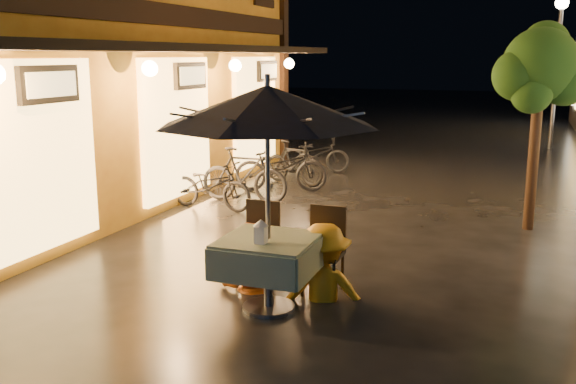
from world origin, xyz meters
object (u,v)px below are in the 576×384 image
at_px(patio_umbrella, 267,106).
at_px(person_yellow, 324,226).
at_px(bicycle_0, 211,185).
at_px(cafe_table, 268,256).
at_px(person_orange, 249,224).
at_px(table_lantern, 261,230).

xyz_separation_m(patio_umbrella, person_yellow, (0.44, 0.53, -1.33)).
bearing_deg(bicycle_0, person_yellow, -131.51).
distance_m(cafe_table, patio_umbrella, 1.56).
bearing_deg(person_orange, person_yellow, 159.59).
height_order(table_lantern, bicycle_0, table_lantern).
relative_size(person_yellow, bicycle_0, 1.03).
distance_m(patio_umbrella, table_lantern, 1.24).
relative_size(person_orange, bicycle_0, 0.94).
bearing_deg(person_orange, table_lantern, 101.81).
relative_size(table_lantern, bicycle_0, 0.16).
bearing_deg(cafe_table, bicycle_0, 124.23).
relative_size(cafe_table, person_orange, 0.66).
distance_m(patio_umbrella, person_yellow, 1.50).
distance_m(person_orange, person_yellow, 0.90).
xyz_separation_m(cafe_table, person_orange, (-0.45, 0.54, 0.17)).
bearing_deg(patio_umbrella, person_orange, 130.16).
bearing_deg(person_yellow, person_orange, -18.84).
relative_size(patio_umbrella, person_orange, 1.63).
distance_m(table_lantern, bicycle_0, 4.85).
relative_size(patio_umbrella, bicycle_0, 1.54).
bearing_deg(cafe_table, table_lantern, -90.00).
relative_size(patio_umbrella, table_lantern, 9.84).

